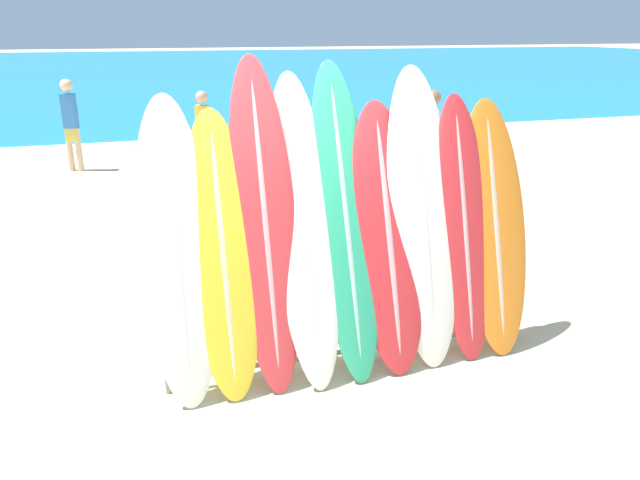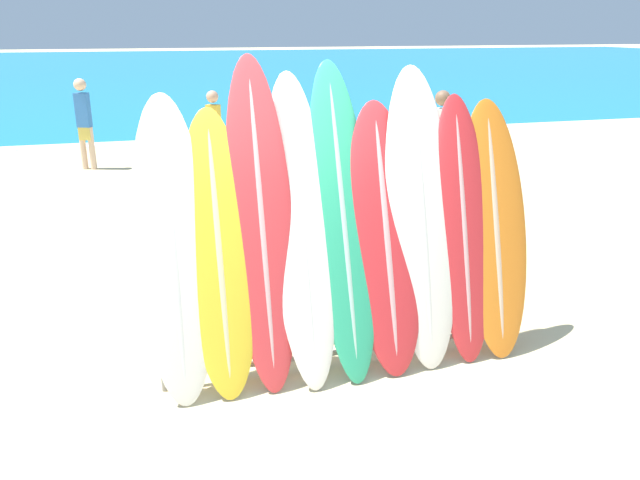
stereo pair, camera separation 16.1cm
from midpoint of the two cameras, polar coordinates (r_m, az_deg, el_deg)
The scene contains 16 objects.
ground_plane at distance 4.93m, azimuth -1.06°, elevation -13.11°, with size 160.00×160.00×0.00m, color beige.
ocean_water at distance 44.65m, azimuth -16.34°, elevation 14.88°, with size 120.00×60.00×0.01m.
surfboard_rack at distance 5.00m, azimuth 1.81°, elevation -6.92°, with size 2.93×0.04×0.79m.
surfboard_slot_0 at distance 4.58m, azimuth -13.92°, elevation -1.09°, with size 0.55×0.75×2.18m.
surfboard_slot_1 at distance 4.60m, azimuth -9.88°, elevation -1.41°, with size 0.52×0.74×2.07m.
surfboard_slot_2 at distance 4.65m, azimuth -6.07°, elevation 1.36°, with size 0.49×0.84×2.44m.
surfboard_slot_3 at distance 4.73m, azimuth -2.42°, elevation 0.95°, with size 0.49×0.96×2.31m.
surfboard_slot_4 at distance 4.82m, azimuth 1.35°, elevation 1.80°, with size 0.48×0.98×2.39m.
surfboard_slot_5 at distance 4.92m, azimuth 5.27°, elevation 0.22°, with size 0.59×0.81×2.08m.
surfboard_slot_6 at distance 5.03m, azimuth 8.49°, elevation 2.05°, with size 0.59×0.80×2.34m.
surfboard_slot_7 at distance 5.19m, azimuth 12.09°, elevation 1.06°, with size 0.49×0.69×2.12m.
surfboard_slot_8 at distance 5.34m, azimuth 14.82°, elevation 1.09°, with size 0.58×0.70×2.07m.
person_near_water at distance 12.76m, azimuth -22.17°, elevation 10.00°, with size 0.29×0.24×1.71m.
person_mid_beach at distance 9.81m, azimuth 9.63°, elevation 8.84°, with size 0.27×0.29×1.72m.
person_far_left at distance 11.28m, azimuth -11.00°, elevation 9.64°, with size 0.27×0.25×1.57m.
person_far_right at distance 7.74m, azimuth -5.15°, elevation 6.03°, with size 0.28×0.23×1.64m.
Camera 1 is at (-1.23, -3.99, 2.62)m, focal length 35.00 mm.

